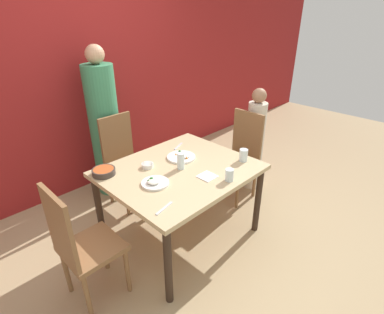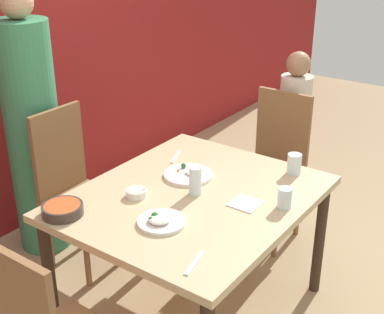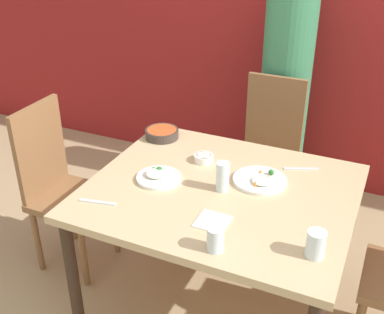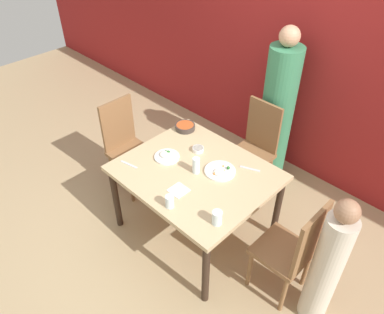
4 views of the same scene
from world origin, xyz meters
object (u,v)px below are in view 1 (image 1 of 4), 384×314
bowl_curry (104,171)px  glass_water_tall (181,161)px  plate_rice_adult (182,157)px  chair_adult_spot (124,158)px  person_child (254,143)px  chair_child_spot (240,154)px  person_adult (105,129)px

bowl_curry → glass_water_tall: 0.66m
plate_rice_adult → glass_water_tall: 0.21m
chair_adult_spot → person_child: size_ratio=0.81×
bowl_curry → plate_rice_adult: (0.68, -0.25, -0.02)m
chair_child_spot → glass_water_tall: bearing=-87.2°
chair_adult_spot → glass_water_tall: 0.94m
person_adult → bowl_curry: (-0.51, -0.83, -0.01)m
person_adult → glass_water_tall: person_adult is taller
person_adult → plate_rice_adult: bearing=-81.2°
person_child → plate_rice_adult: person_child is taller
chair_child_spot → bowl_curry: (-1.51, 0.34, 0.24)m
person_adult → plate_rice_adult: 1.09m
bowl_curry → plate_rice_adult: bowl_curry is taller
bowl_curry → chair_adult_spot: bearing=44.3°
chair_adult_spot → person_adult: bearing=90.0°
chair_child_spot → bowl_curry: bearing=-102.9°
plate_rice_adult → person_child: bearing=-5.0°
chair_adult_spot → plate_rice_adult: (0.17, -0.75, 0.23)m
chair_adult_spot → person_child: bearing=-33.8°
glass_water_tall → person_child: bearing=2.2°
chair_adult_spot → plate_rice_adult: chair_adult_spot is taller
person_child → glass_water_tall: person_child is taller
chair_adult_spot → person_child: (1.26, -0.85, 0.05)m
chair_child_spot → bowl_curry: size_ratio=5.13×
bowl_curry → glass_water_tall: size_ratio=1.32×
bowl_curry → plate_rice_adult: 0.72m
chair_adult_spot → person_adult: 0.42m
chair_adult_spot → person_child: 1.52m
chair_adult_spot → person_adult: (-0.00, 0.33, 0.25)m
person_adult → chair_adult_spot: bearing=-90.0°
person_child → bowl_curry: bearing=169.0°
person_child → plate_rice_adult: size_ratio=4.59×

